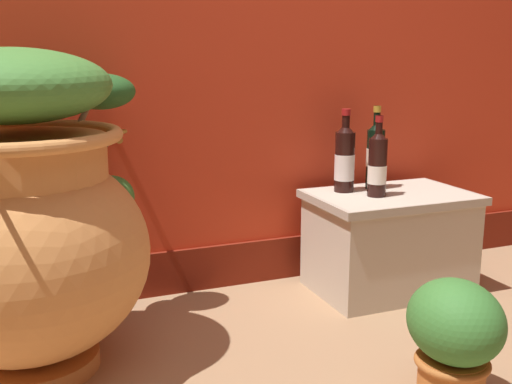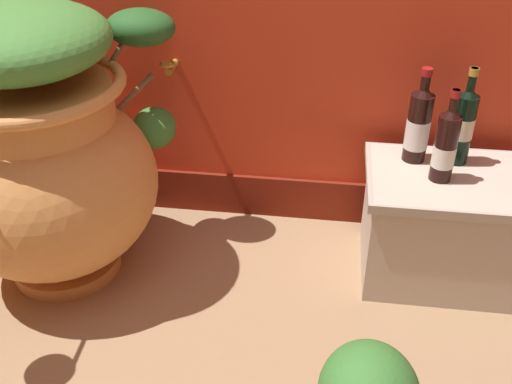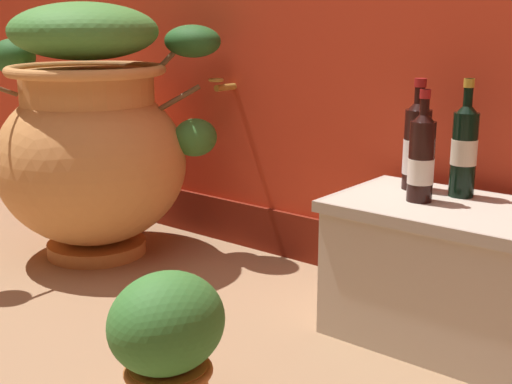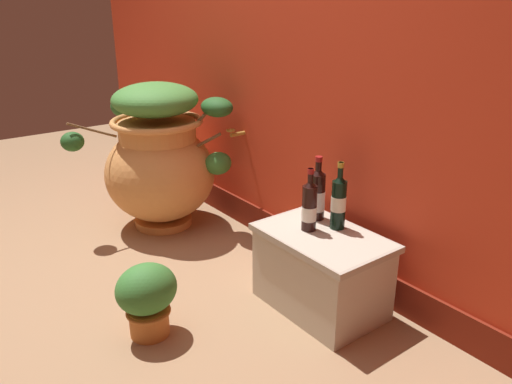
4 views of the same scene
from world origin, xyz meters
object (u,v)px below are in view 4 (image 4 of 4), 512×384
Objects in this scene: wine_bottle_middle at (309,205)px; terracotta_urn at (160,159)px; wine_bottle_right at (339,200)px; potted_shrub at (147,296)px; wine_bottle_left at (317,194)px.

terracotta_urn is at bearing -173.83° from wine_bottle_middle.
potted_shrub is (-0.29, -0.85, -0.33)m from wine_bottle_right.
terracotta_urn is 1.32m from wine_bottle_right.
wine_bottle_left is 0.14m from wine_bottle_middle.
terracotta_urn is 1.24m from wine_bottle_middle.
wine_bottle_middle is (0.07, -0.12, -0.01)m from wine_bottle_left.
wine_bottle_right is 0.95m from potted_shrub.
wine_bottle_right reaches higher than potted_shrub.
terracotta_urn reaches higher than wine_bottle_right.
terracotta_urn is 1.18m from wine_bottle_left.
terracotta_urn is 3.07× the size of wine_bottle_middle.
potted_shrub is at bearing -30.59° from terracotta_urn.
wine_bottle_left is 0.92m from potted_shrub.
wine_bottle_left is 0.14m from wine_bottle_right.
terracotta_urn reaches higher than wine_bottle_middle.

